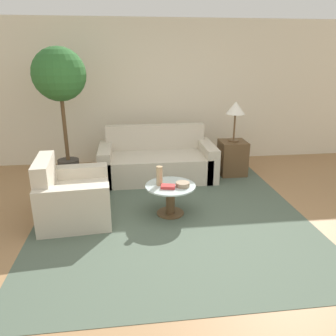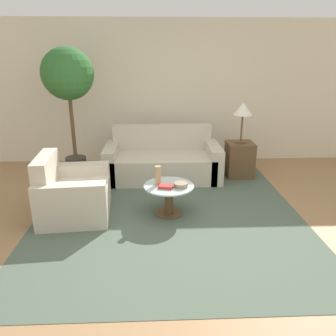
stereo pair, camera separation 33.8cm
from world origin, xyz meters
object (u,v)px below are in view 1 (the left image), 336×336
Objects in this scene: potted_plant at (60,82)px; vase at (159,176)px; sofa_main at (157,161)px; bowl at (183,184)px; armchair at (70,199)px; coffee_table at (170,195)px; book_stack at (168,187)px; table_lamp at (236,109)px.

potted_plant is 2.25m from vase.
sofa_main is 1.50m from bowl.
coffee_table is at bearing -96.13° from armchair.
coffee_table is at bearing 77.08° from book_stack.
coffee_table is 2.57× the size of vase.
sofa_main reaches higher than coffee_table.
bowl reaches higher than book_stack.
potted_plant is (-1.46, 0.04, 1.32)m from sofa_main.
vase is (-0.14, 0.02, 0.27)m from coffee_table.
table_lamp is (2.53, 1.35, 0.85)m from armchair.
book_stack is (-0.04, -0.09, 0.16)m from coffee_table.
bowl is at bearing -42.53° from potted_plant.
table_lamp is 3.83× the size of bowl.
bowl is (-1.12, -1.45, -0.70)m from table_lamp.
potted_plant reaches higher than book_stack.
book_stack is (1.47, -1.54, -1.17)m from potted_plant.
vase is (-1.40, -1.36, -0.60)m from table_lamp.
sofa_main is at bearing 86.14° from vase.
potted_plant reaches higher than vase.
vase is (-0.09, -1.39, 0.26)m from sofa_main.
coffee_table is at bearing -132.38° from table_lamp.
vase is 0.31m from bowl.
potted_plant is at bearing 178.54° from table_lamp.
sofa_main reaches higher than book_stack.
potted_plant is at bearing 178.38° from sofa_main.
potted_plant is 2.43m from book_stack.
potted_plant reaches higher than sofa_main.
potted_plant reaches higher than armchair.
book_stack is (-1.30, -1.47, -0.70)m from table_lamp.
armchair is 1.16m from vase.
book_stack is (1.22, -0.12, 0.15)m from armchair.
potted_plant is at bearing 5.14° from armchair.
vase is 1.30× the size of book_stack.
armchair is 1.95m from potted_plant.
potted_plant is 2.53m from bowl.
bowl is at bearing -98.52° from armchair.
table_lamp is 2.81m from potted_plant.
table_lamp is at bearing -1.28° from sofa_main.
table_lamp reaches higher than sofa_main.
table_lamp is at bearing 52.39° from bowl.
coffee_table is (1.26, -0.03, -0.01)m from armchair.
bowl is (0.15, -0.06, 0.17)m from coffee_table.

